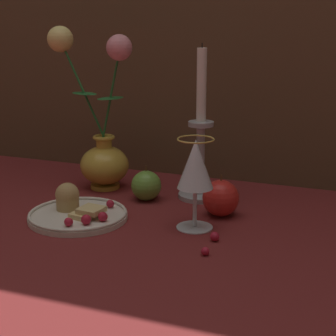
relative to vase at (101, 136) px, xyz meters
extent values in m
plane|color=maroon|center=(0.14, -0.16, -0.12)|extent=(2.40, 2.40, 0.00)
cylinder|color=gold|center=(0.01, 0.00, -0.12)|extent=(0.07, 0.07, 0.01)
ellipsoid|color=gold|center=(0.01, 0.00, -0.07)|extent=(0.11, 0.11, 0.09)
cylinder|color=gold|center=(0.01, 0.00, -0.02)|extent=(0.04, 0.04, 0.03)
torus|color=gold|center=(0.01, 0.00, 0.00)|extent=(0.05, 0.05, 0.01)
cylinder|color=#23662D|center=(-0.04, 0.00, 0.11)|extent=(0.11, 0.01, 0.22)
ellipsoid|color=#23662D|center=(-0.04, 0.00, 0.10)|extent=(0.08, 0.06, 0.00)
sphere|color=#EFD67A|center=(-0.10, 0.00, 0.22)|extent=(0.06, 0.06, 0.06)
cylinder|color=#23662D|center=(0.03, 0.00, 0.10)|extent=(0.05, 0.01, 0.20)
ellipsoid|color=#23662D|center=(0.03, 0.00, 0.09)|extent=(0.06, 0.08, 0.00)
sphere|color=pink|center=(0.05, 0.00, 0.20)|extent=(0.06, 0.06, 0.06)
cylinder|color=silver|center=(0.05, -0.21, -0.12)|extent=(0.20, 0.20, 0.01)
torus|color=silver|center=(0.05, -0.21, -0.11)|extent=(0.19, 0.19, 0.01)
cylinder|color=tan|center=(0.02, -0.19, -0.10)|extent=(0.05, 0.05, 0.03)
sphere|color=tan|center=(0.02, -0.19, -0.08)|extent=(0.05, 0.05, 0.05)
cube|color=#DBBC7A|center=(0.07, -0.22, -0.11)|extent=(0.05, 0.05, 0.01)
cube|color=#DBBC7A|center=(0.09, -0.21, -0.10)|extent=(0.05, 0.05, 0.01)
sphere|color=#AD192D|center=(0.07, -0.27, -0.10)|extent=(0.02, 0.02, 0.02)
sphere|color=#AD192D|center=(0.10, -0.25, -0.10)|extent=(0.02, 0.02, 0.02)
sphere|color=#AD192D|center=(0.12, -0.22, -0.10)|extent=(0.02, 0.02, 0.02)
sphere|color=#AD192D|center=(0.10, -0.19, -0.10)|extent=(0.02, 0.02, 0.02)
sphere|color=#AD192D|center=(0.10, -0.15, -0.11)|extent=(0.02, 0.02, 0.02)
cylinder|color=silver|center=(0.29, -0.17, -0.12)|extent=(0.07, 0.07, 0.00)
cylinder|color=silver|center=(0.29, -0.17, -0.08)|extent=(0.01, 0.01, 0.08)
cone|color=silver|center=(0.29, -0.17, 0.00)|extent=(0.07, 0.07, 0.09)
cone|color=maroon|center=(0.29, -0.17, -0.01)|extent=(0.06, 0.06, 0.06)
torus|color=gold|center=(0.29, -0.17, 0.05)|extent=(0.07, 0.07, 0.00)
cylinder|color=#A3A3A8|center=(0.24, 0.01, -0.12)|extent=(0.10, 0.10, 0.01)
cylinder|color=#A3A3A8|center=(0.24, 0.01, -0.04)|extent=(0.02, 0.02, 0.15)
cylinder|color=#A3A3A8|center=(0.24, 0.01, 0.04)|extent=(0.06, 0.06, 0.01)
cylinder|color=white|center=(0.24, 0.01, 0.13)|extent=(0.02, 0.02, 0.15)
cylinder|color=black|center=(0.24, 0.01, 0.21)|extent=(0.00, 0.00, 0.01)
sphere|color=#669938|center=(0.13, -0.05, -0.09)|extent=(0.07, 0.07, 0.07)
cylinder|color=#4C3319|center=(0.13, -0.05, -0.05)|extent=(0.00, 0.00, 0.01)
sphere|color=red|center=(0.31, -0.08, -0.09)|extent=(0.07, 0.07, 0.07)
cylinder|color=#4C3319|center=(0.31, -0.08, -0.04)|extent=(0.00, 0.00, 0.01)
sphere|color=#AD192D|center=(0.34, -0.22, -0.11)|extent=(0.02, 0.02, 0.02)
sphere|color=#AD192D|center=(0.34, -0.28, -0.12)|extent=(0.01, 0.01, 0.01)
camera|label=1|loc=(0.60, -1.12, 0.27)|focal=60.00mm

